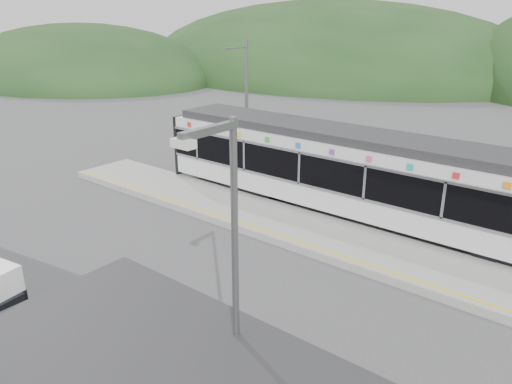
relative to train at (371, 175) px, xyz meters
The scene contains 7 objects.
ground 6.59m from the train, 106.54° to the right, with size 120.00×120.00×0.00m, color #4C4C4F.
hills 4.92m from the train, ahead, with size 146.00×149.00×26.00m.
platform 3.76m from the train, 123.43° to the right, with size 26.00×3.20×0.30m, color #9E9E99.
yellow_line 4.72m from the train, 114.01° to the right, with size 26.00×0.10×0.01m, color yellow.
train is the anchor object (origin of this frame).
catenary_mast_west 9.28m from the train, 163.73° to the left, with size 0.18×1.80×7.00m.
lamp_post 13.28m from the train, 74.19° to the right, with size 0.35×1.18×6.88m.
Camera 1 is at (10.28, -12.07, 8.38)m, focal length 35.00 mm.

